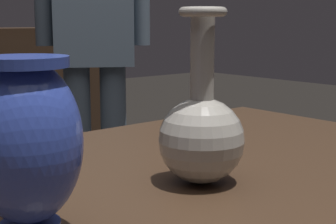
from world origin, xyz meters
name	(u,v)px	position (x,y,z in m)	size (l,w,h in m)	color
vase_centerpiece	(201,131)	(0.06, -0.08, 0.87)	(0.12, 0.12, 0.25)	gray
vase_tall_behind	(26,141)	(-0.22, -0.10, 0.90)	(0.12, 0.12, 0.19)	#2D429E
visitor_near_right	(93,25)	(0.72, 1.25, 1.01)	(0.41, 0.32, 1.71)	slate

